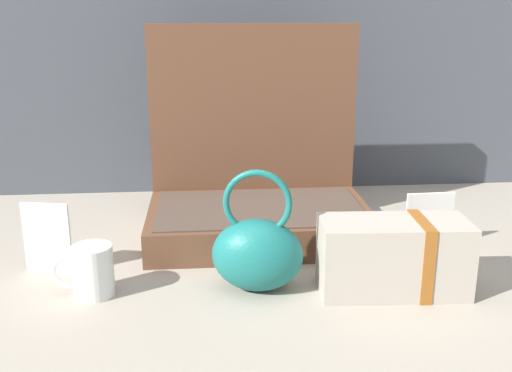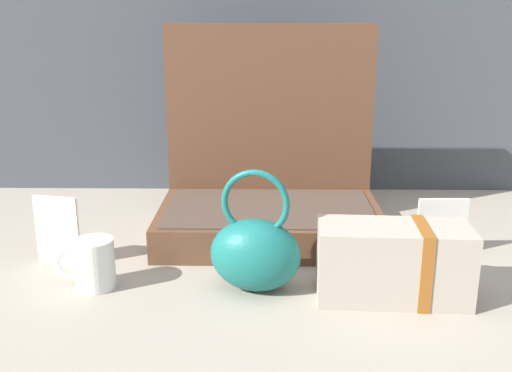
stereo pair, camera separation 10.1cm
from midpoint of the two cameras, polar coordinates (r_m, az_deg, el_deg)
The scene contains 7 objects.
ground_plane at distance 1.09m, azimuth 1.34°, elevation -8.67°, with size 6.00×6.00×0.00m, color #9E9384.
open_suitcase at distance 1.28m, azimuth 3.58°, elevation -0.13°, with size 0.47×0.31×0.44m.
teal_pouch_handbag at distance 1.02m, azimuth 2.80°, elevation -6.39°, with size 0.17×0.13×0.22m.
cream_toiletry_bag at distance 1.03m, azimuth 16.06°, elevation -7.14°, with size 0.26×0.12×0.13m.
coffee_mug at distance 1.06m, azimuth -12.75°, elevation -7.36°, with size 0.10×0.07×0.09m.
info_card_left at distance 1.24m, azimuth 19.73°, elevation -3.75°, with size 0.10×0.01×0.12m, color white.
poster_card_right at distance 1.16m, azimuth -16.25°, elevation -4.19°, with size 0.09×0.01×0.13m, color white.
Camera 2 is at (0.04, -0.99, 0.47)m, focal length 41.56 mm.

